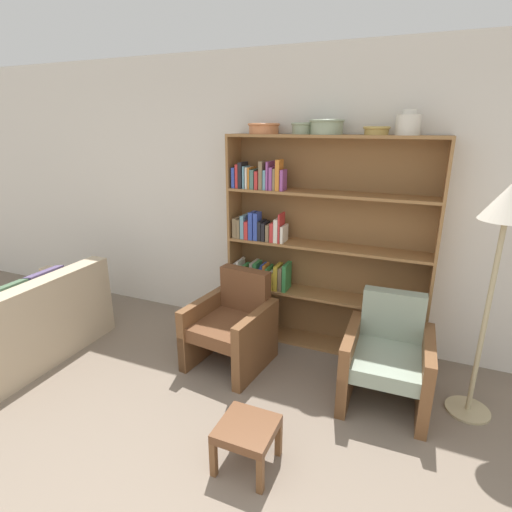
{
  "coord_description": "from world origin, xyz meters",
  "views": [
    {
      "loc": [
        0.97,
        -0.83,
        2.08
      ],
      "look_at": [
        -0.38,
        2.33,
        0.95
      ],
      "focal_mm": 28.0,
      "sensor_mm": 36.0,
      "label": 1
    }
  ],
  "objects": [
    {
      "name": "armchair_cushioned",
      "position": [
        0.85,
        2.05,
        0.37
      ],
      "size": [
        0.66,
        0.7,
        0.83
      ],
      "rotation": [
        0.0,
        0.0,
        3.17
      ],
      "color": "brown",
      "rests_on": "ground"
    },
    {
      "name": "armchair_leather",
      "position": [
        -0.49,
        2.05,
        0.37
      ],
      "size": [
        0.72,
        0.75,
        0.83
      ],
      "rotation": [
        0.0,
        0.0,
        3.02
      ],
      "color": "brown",
      "rests_on": "ground"
    },
    {
      "name": "floor_lamp",
      "position": [
        1.47,
        2.13,
        1.46
      ],
      "size": [
        0.34,
        0.34,
        1.73
      ],
      "color": "tan",
      "rests_on": "ground"
    },
    {
      "name": "footstool",
      "position": [
        0.12,
        1.01,
        0.25
      ],
      "size": [
        0.35,
        0.35,
        0.31
      ],
      "color": "brown",
      "rests_on": "ground"
    },
    {
      "name": "bowl_brass",
      "position": [
        0.13,
        2.67,
        2.07
      ],
      "size": [
        0.3,
        0.3,
        0.12
      ],
      "color": "gray",
      "rests_on": "bookshelf"
    },
    {
      "name": "bowl_slate",
      "position": [
        -0.09,
        2.67,
        2.06
      ],
      "size": [
        0.2,
        0.2,
        0.1
      ],
      "color": "gray",
      "rests_on": "bookshelf"
    },
    {
      "name": "bowl_copper",
      "position": [
        0.54,
        2.67,
        2.04
      ],
      "size": [
        0.22,
        0.22,
        0.07
      ],
      "color": "tan",
      "rests_on": "bookshelf"
    },
    {
      "name": "bookshelf",
      "position": [
        -0.0,
        2.68,
        0.97
      ],
      "size": [
        1.89,
        0.3,
        2.0
      ],
      "color": "olive",
      "rests_on": "ground"
    },
    {
      "name": "wall_back",
      "position": [
        0.0,
        2.86,
        1.38
      ],
      "size": [
        12.0,
        0.06,
        2.75
      ],
      "color": "silver",
      "rests_on": "ground"
    },
    {
      "name": "vase_tall",
      "position": [
        0.77,
        2.67,
        2.09
      ],
      "size": [
        0.19,
        0.19,
        0.19
      ],
      "color": "silver",
      "rests_on": "bookshelf"
    },
    {
      "name": "couch",
      "position": [
        -2.3,
        1.37,
        0.3
      ],
      "size": [
        0.88,
        1.47,
        0.81
      ],
      "rotation": [
        0.0,
        0.0,
        1.59
      ],
      "color": "tan",
      "rests_on": "ground"
    },
    {
      "name": "bowl_sage",
      "position": [
        -0.45,
        2.67,
        2.06
      ],
      "size": [
        0.29,
        0.29,
        0.09
      ],
      "color": "#C67547",
      "rests_on": "bookshelf"
    }
  ]
}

